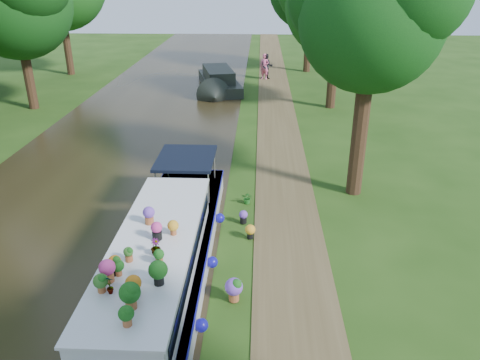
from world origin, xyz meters
The scene contains 9 objects.
ground centered at (0.00, 0.00, 0.00)m, with size 100.00×100.00×0.00m, color #1D3D0F.
canal_water centered at (-6.00, 0.00, 0.01)m, with size 10.00×100.00×0.02m, color black.
towpath centered at (1.20, 0.00, 0.01)m, with size 2.20×100.00×0.03m, color #4B3E23.
plant_boat centered at (-2.25, -3.75, 0.85)m, with size 2.29×13.52×2.28m.
tree_near_overhang centered at (3.79, 3.06, 6.60)m, with size 5.52×5.28×8.99m.
second_boat centered at (-2.70, 19.26, 0.60)m, with size 3.71×8.09×1.49m.
pedestrian_pink centered at (0.50, 22.79, 0.98)m, with size 0.69×0.45×1.89m, color #E25D99.
pedestrian_dark centered at (0.67, 22.85, 0.97)m, with size 0.91×0.71×1.88m, color black.
verge_plant centered at (-0.18, 1.90, 0.22)m, with size 0.40×0.34×0.44m, color #20661E.
Camera 1 is at (0.21, -13.13, 7.73)m, focal length 35.00 mm.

